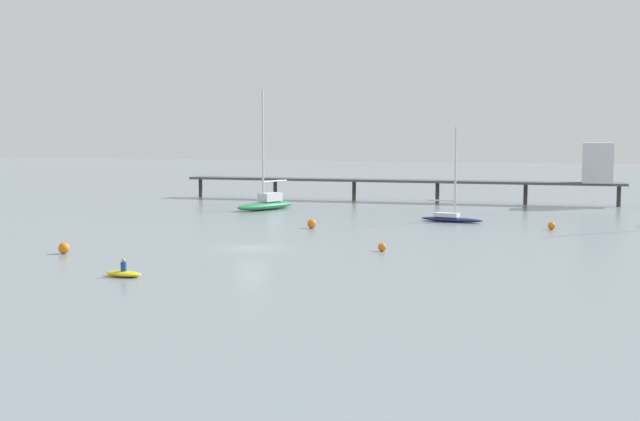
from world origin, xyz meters
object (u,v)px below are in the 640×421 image
(mooring_buoy_inner, at_px, (382,247))
(mooring_buoy_far, at_px, (552,226))
(mooring_buoy_near, at_px, (64,248))
(sailboat_navy, at_px, (451,216))
(mooring_buoy_outer, at_px, (312,224))
(sailboat_green, at_px, (267,202))
(dinghy_yellow, at_px, (124,273))
(pier, at_px, (499,172))

(mooring_buoy_inner, xyz_separation_m, mooring_buoy_far, (11.16, 18.95, 0.03))
(mooring_buoy_inner, bearing_deg, mooring_buoy_near, -158.64)
(mooring_buoy_inner, distance_m, mooring_buoy_far, 21.99)
(sailboat_navy, distance_m, mooring_buoy_inner, 23.05)
(mooring_buoy_outer, xyz_separation_m, mooring_buoy_near, (-11.77, -21.70, -0.01))
(mooring_buoy_outer, height_order, mooring_buoy_near, mooring_buoy_outer)
(mooring_buoy_inner, distance_m, mooring_buoy_near, 23.41)
(sailboat_green, height_order, mooring_buoy_near, sailboat_green)
(mooring_buoy_inner, bearing_deg, dinghy_yellow, -127.47)
(sailboat_navy, relative_size, mooring_buoy_outer, 11.18)
(pier, xyz_separation_m, mooring_buoy_outer, (-13.29, -33.07, -3.57))
(sailboat_navy, distance_m, mooring_buoy_far, 10.72)
(dinghy_yellow, bearing_deg, pier, 75.96)
(sailboat_navy, distance_m, mooring_buoy_outer, 14.96)
(sailboat_green, xyz_separation_m, dinghy_yellow, (8.90, -46.01, -0.62))
(pier, relative_size, sailboat_navy, 5.99)
(mooring_buoy_far, bearing_deg, sailboat_green, 161.24)
(dinghy_yellow, bearing_deg, mooring_buoy_outer, 85.53)
(mooring_buoy_outer, distance_m, mooring_buoy_far, 21.96)
(sailboat_green, height_order, sailboat_navy, sailboat_green)
(mooring_buoy_outer, xyz_separation_m, mooring_buoy_far, (21.19, 5.77, -0.07))
(sailboat_navy, bearing_deg, mooring_buoy_far, -22.28)
(sailboat_green, xyz_separation_m, mooring_buoy_outer, (11.18, -16.77, -0.42))
(pier, relative_size, mooring_buoy_near, 68.16)
(pier, xyz_separation_m, sailboat_navy, (-2.02, -23.24, -3.38))
(sailboat_green, distance_m, mooring_buoy_inner, 36.70)
(pier, height_order, dinghy_yellow, pier)
(pier, xyz_separation_m, dinghy_yellow, (-15.58, -62.31, -3.77))
(dinghy_yellow, xyz_separation_m, mooring_buoy_near, (-9.49, 7.53, 0.20))
(sailboat_green, distance_m, mooring_buoy_outer, 20.16)
(mooring_buoy_near, bearing_deg, mooring_buoy_outer, 61.52)
(pier, distance_m, mooring_buoy_far, 28.65)
(dinghy_yellow, relative_size, mooring_buoy_far, 3.59)
(mooring_buoy_inner, distance_m, mooring_buoy_outer, 16.56)
(dinghy_yellow, distance_m, mooring_buoy_outer, 29.33)
(sailboat_green, xyz_separation_m, mooring_buoy_inner, (21.21, -29.95, -0.52))
(sailboat_green, xyz_separation_m, mooring_buoy_near, (-0.59, -38.47, -0.43))
(pier, bearing_deg, mooring_buoy_inner, -94.04)
(pier, distance_m, sailboat_navy, 23.57)
(pier, height_order, mooring_buoy_inner, pier)
(dinghy_yellow, bearing_deg, mooring_buoy_near, 141.55)
(sailboat_navy, bearing_deg, sailboat_green, 162.84)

